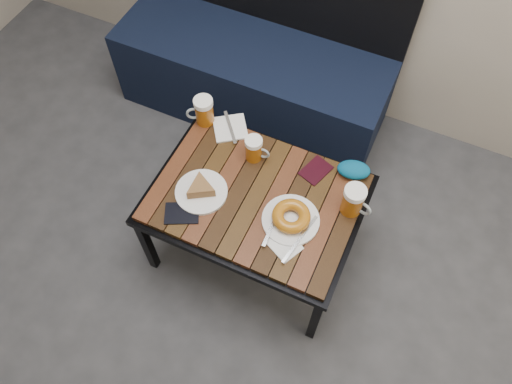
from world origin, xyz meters
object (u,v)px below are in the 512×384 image
at_px(plate_pie, 201,190).
at_px(bench, 255,70).
at_px(beer_mug_left, 204,111).
at_px(knit_pouch, 354,170).
at_px(beer_mug_centre, 254,149).
at_px(passport_navy, 182,213).
at_px(beer_mug_right, 354,200).
at_px(plate_bagel, 291,218).
at_px(passport_burgundy, 316,170).
at_px(cafe_table, 256,201).

bearing_deg(plate_pie, bench, 101.12).
bearing_deg(beer_mug_left, knit_pouch, 150.52).
xyz_separation_m(beer_mug_centre, passport_navy, (-0.14, -0.36, -0.05)).
relative_size(beer_mug_left, plate_pie, 0.63).
height_order(beer_mug_right, passport_navy, beer_mug_right).
bearing_deg(plate_bagel, plate_pie, -175.33).
distance_m(beer_mug_centre, passport_burgundy, 0.27).
height_order(bench, passport_navy, bench).
xyz_separation_m(beer_mug_left, knit_pouch, (0.68, 0.01, -0.04)).
height_order(plate_pie, knit_pouch, same).
xyz_separation_m(beer_mug_centre, plate_bagel, (0.25, -0.22, -0.03)).
bearing_deg(knit_pouch, beer_mug_left, -179.36).
height_order(beer_mug_left, knit_pouch, beer_mug_left).
distance_m(beer_mug_left, plate_pie, 0.37).
height_order(bench, beer_mug_centre, bench).
height_order(bench, plate_pie, bench).
xyz_separation_m(beer_mug_right, passport_navy, (-0.59, -0.29, -0.07)).
height_order(beer_mug_left, plate_pie, beer_mug_left).
distance_m(cafe_table, passport_navy, 0.30).
height_order(bench, beer_mug_right, bench).
xyz_separation_m(cafe_table, knit_pouch, (0.31, 0.26, 0.07)).
bearing_deg(beer_mug_right, cafe_table, -151.89).
relative_size(bench, passport_navy, 10.53).
bearing_deg(passport_burgundy, knit_pouch, 38.32).
bearing_deg(beer_mug_left, bench, -118.66).
bearing_deg(beer_mug_right, plate_bagel, -130.00).
bearing_deg(beer_mug_right, passport_navy, -140.69).
distance_m(bench, passport_navy, 1.03).
height_order(bench, knit_pouch, bench).
distance_m(passport_navy, passport_burgundy, 0.57).
xyz_separation_m(beer_mug_left, passport_burgundy, (0.54, -0.04, -0.06)).
relative_size(beer_mug_centre, plate_bagel, 0.40).
distance_m(passport_burgundy, knit_pouch, 0.15).
relative_size(bench, plate_bagel, 4.80).
relative_size(plate_pie, knit_pouch, 1.56).
distance_m(plate_pie, knit_pouch, 0.62).
xyz_separation_m(cafe_table, beer_mug_centre, (-0.08, 0.17, 0.10)).
bearing_deg(bench, cafe_table, -64.86).
relative_size(bench, beer_mug_centre, 12.10).
height_order(cafe_table, passport_burgundy, passport_burgundy).
xyz_separation_m(cafe_table, plate_bagel, (0.17, -0.05, 0.07)).
height_order(passport_navy, passport_burgundy, same).
relative_size(beer_mug_right, plate_pie, 0.66).
bearing_deg(bench, passport_burgundy, -47.12).
bearing_deg(bench, beer_mug_centre, -65.34).
bearing_deg(cafe_table, beer_mug_left, 145.14).
bearing_deg(cafe_table, passport_navy, -139.55).
xyz_separation_m(plate_pie, passport_burgundy, (0.38, 0.29, -0.02)).
xyz_separation_m(beer_mug_right, plate_pie, (-0.57, -0.18, -0.05)).
xyz_separation_m(plate_pie, plate_bagel, (0.37, 0.03, 0.00)).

